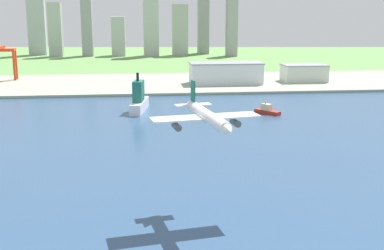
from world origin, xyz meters
TOP-DOWN VIEW (x-y plane):
  - ground_plane at (0.00, 300.00)m, footprint 2400.00×2400.00m
  - water_bay at (0.00, 240.00)m, footprint 840.00×360.00m
  - industrial_pier at (0.00, 490.00)m, footprint 840.00×140.00m
  - airplane_landing at (13.25, 157.90)m, footprint 38.69×44.25m
  - tugboat_small at (81.03, 335.97)m, footprint 16.52×18.34m
  - ferry_boat at (-9.25, 355.49)m, footprint 14.55×41.32m
  - port_crane_red at (-144.93, 520.68)m, footprint 25.82×35.06m
  - warehouse_main at (74.80, 471.81)m, footprint 69.75×29.62m
  - warehouse_annex at (154.99, 478.64)m, footprint 43.00×27.19m
  - distant_skyline at (-12.95, 821.28)m, footprint 331.75×76.89m

SIDE VIEW (x-z plane):
  - ground_plane at x=0.00m, z-range 0.00..0.00m
  - water_bay at x=0.00m, z-range 0.00..0.15m
  - industrial_pier at x=0.00m, z-range 0.00..2.50m
  - tugboat_small at x=81.03m, z-range -1.89..7.28m
  - ferry_boat at x=-9.25m, z-range -6.05..22.53m
  - warehouse_annex at x=154.99m, z-range 2.52..19.51m
  - warehouse_main at x=74.80m, z-range 2.52..23.03m
  - port_crane_red at x=-144.93m, z-range 10.20..44.57m
  - airplane_landing at x=13.25m, z-range 29.79..44.00m
  - distant_skyline at x=-12.95m, z-range -14.55..122.44m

